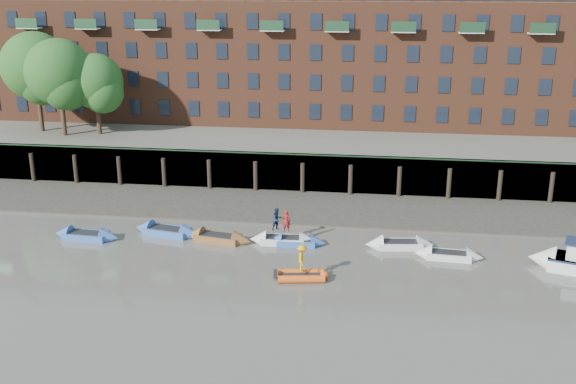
% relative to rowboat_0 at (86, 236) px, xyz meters
% --- Properties ---
extents(ground, '(220.00, 220.00, 0.00)m').
position_rel_rowboat_0_xyz_m(ground, '(15.67, -9.41, -0.24)').
color(ground, '#5C574F').
rests_on(ground, ground).
extents(foreshore, '(110.00, 8.00, 0.50)m').
position_rel_rowboat_0_xyz_m(foreshore, '(15.67, 8.59, -0.24)').
color(foreshore, '#3D382F').
rests_on(foreshore, ground).
extents(mud_band, '(110.00, 1.60, 0.10)m').
position_rel_rowboat_0_xyz_m(mud_band, '(15.67, 5.19, -0.24)').
color(mud_band, '#4C4336').
rests_on(mud_band, ground).
extents(river_wall, '(110.00, 1.23, 3.30)m').
position_rel_rowboat_0_xyz_m(river_wall, '(15.67, 12.97, 1.35)').
color(river_wall, '#2D2A26').
rests_on(river_wall, ground).
extents(bank_terrace, '(110.00, 28.00, 3.20)m').
position_rel_rowboat_0_xyz_m(bank_terrace, '(15.67, 26.59, 1.36)').
color(bank_terrace, '#5E594D').
rests_on(bank_terrace, ground).
extents(apartment_terrace, '(80.60, 15.56, 20.98)m').
position_rel_rowboat_0_xyz_m(apartment_terrace, '(15.67, 27.59, 12.58)').
color(apartment_terrace, brown).
rests_on(apartment_terrace, bank_terrace).
extents(tree_cluster, '(11.76, 7.74, 9.40)m').
position_rel_rowboat_0_xyz_m(tree_cluster, '(-9.95, 17.94, 8.76)').
color(tree_cluster, '#3A281C').
rests_on(tree_cluster, bank_terrace).
extents(rowboat_0, '(4.80, 1.66, 1.37)m').
position_rel_rowboat_0_xyz_m(rowboat_0, '(0.00, 0.00, 0.00)').
color(rowboat_0, '#395FAC').
rests_on(rowboat_0, ground).
extents(rowboat_1, '(5.19, 2.40, 1.45)m').
position_rel_rowboat_0_xyz_m(rowboat_1, '(5.32, 1.53, 0.01)').
color(rowboat_1, '#395FAC').
rests_on(rowboat_1, ground).
extents(rowboat_2, '(4.95, 2.20, 1.39)m').
position_rel_rowboat_0_xyz_m(rowboat_2, '(9.17, 0.82, 0.00)').
color(rowboat_2, brown).
rests_on(rowboat_2, ground).
extents(rowboat_3, '(4.61, 1.50, 1.32)m').
position_rel_rowboat_0_xyz_m(rowboat_3, '(13.65, 1.04, -0.01)').
color(rowboat_3, silver).
rests_on(rowboat_3, ground).
extents(rowboat_4, '(4.05, 1.29, 1.17)m').
position_rel_rowboat_0_xyz_m(rowboat_4, '(14.59, 0.88, -0.04)').
color(rowboat_4, '#395FAC').
rests_on(rowboat_4, ground).
extents(rowboat_5, '(4.73, 1.90, 1.33)m').
position_rel_rowboat_0_xyz_m(rowboat_5, '(21.53, 1.33, -0.01)').
color(rowboat_5, silver).
rests_on(rowboat_5, ground).
extents(rowboat_6, '(4.45, 1.56, 1.27)m').
position_rel_rowboat_0_xyz_m(rowboat_6, '(24.63, -0.08, -0.02)').
color(rowboat_6, silver).
rests_on(rowboat_6, ground).
extents(rib_tender, '(3.14, 1.86, 0.53)m').
position_rel_rowboat_0_xyz_m(rib_tender, '(15.67, -4.46, -0.01)').
color(rib_tender, '#E25617').
rests_on(rib_tender, ground).
extents(motor_launch, '(6.35, 3.73, 2.49)m').
position_rel_rowboat_0_xyz_m(motor_launch, '(32.05, -0.89, 0.39)').
color(motor_launch, silver).
rests_on(motor_launch, ground).
extents(person_rower_a, '(0.62, 0.45, 1.56)m').
position_rel_rowboat_0_xyz_m(person_rower_a, '(13.88, 0.98, 1.43)').
color(person_rower_a, maroon).
rests_on(person_rower_a, rowboat_3).
extents(person_rower_b, '(0.96, 0.95, 1.56)m').
position_rel_rowboat_0_xyz_m(person_rower_b, '(13.23, 1.21, 1.43)').
color(person_rower_b, '#19233F').
rests_on(person_rower_b, rowboat_3).
extents(person_rib_crew, '(0.73, 1.16, 1.71)m').
position_rel_rowboat_0_xyz_m(person_rib_crew, '(15.60, -4.44, 1.11)').
color(person_rib_crew, orange).
rests_on(person_rib_crew, rib_tender).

